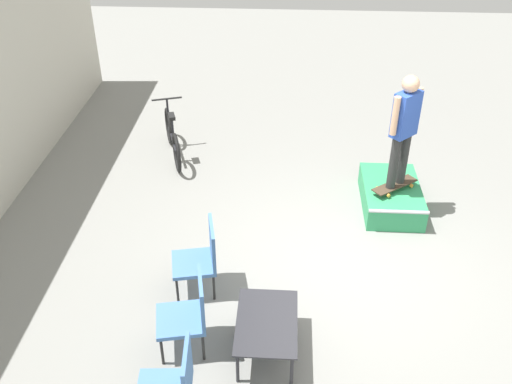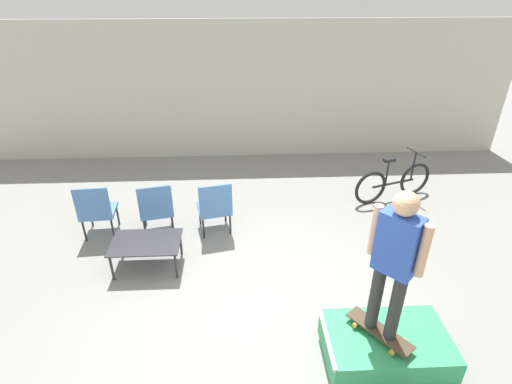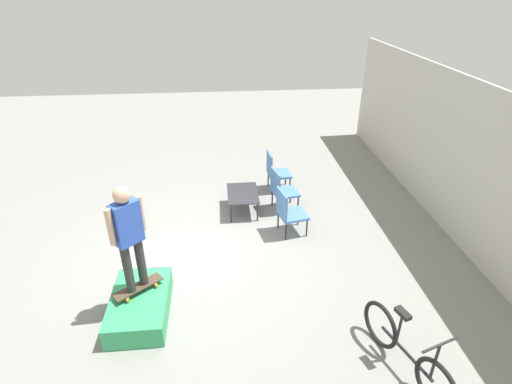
{
  "view_description": "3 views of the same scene",
  "coord_description": "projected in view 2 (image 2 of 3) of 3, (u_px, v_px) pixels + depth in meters",
  "views": [
    {
      "loc": [
        -5.83,
        0.83,
        4.94
      ],
      "look_at": [
        -0.06,
        1.18,
        1.14
      ],
      "focal_mm": 40.0,
      "sensor_mm": 36.0,
      "label": 1
    },
    {
      "loc": [
        -0.16,
        -3.73,
        3.8
      ],
      "look_at": [
        0.08,
        1.22,
        1.08
      ],
      "focal_mm": 28.0,
      "sensor_mm": 36.0,
      "label": 2
    },
    {
      "loc": [
        6.05,
        0.56,
        4.54
      ],
      "look_at": [
        -0.27,
        1.15,
        1.12
      ],
      "focal_mm": 28.0,
      "sensor_mm": 36.0,
      "label": 3
    }
  ],
  "objects": [
    {
      "name": "coffee_table",
      "position": [
        146.0,
        244.0,
        5.71
      ],
      "size": [
        0.99,
        0.66,
        0.44
      ],
      "color": "#2D2D33",
      "rests_on": "ground_plane"
    },
    {
      "name": "skateboard_on_ramp",
      "position": [
        379.0,
        331.0,
        4.27
      ],
      "size": [
        0.62,
        0.72,
        0.07
      ],
      "rotation": [
        0.0,
        0.0,
        -0.92
      ],
      "color": "#473828",
      "rests_on": "skate_ramp_box"
    },
    {
      "name": "patio_chair_center",
      "position": [
        156.0,
        207.0,
        6.38
      ],
      "size": [
        0.61,
        0.61,
        0.96
      ],
      "rotation": [
        0.0,
        0.0,
        3.35
      ],
      "color": "black",
      "rests_on": "ground_plane"
    },
    {
      "name": "ground_plane",
      "position": [
        254.0,
        312.0,
        5.1
      ],
      "size": [
        24.0,
        24.0,
        0.0
      ],
      "primitive_type": "plane",
      "color": "gray"
    },
    {
      "name": "patio_chair_right",
      "position": [
        215.0,
        206.0,
        6.42
      ],
      "size": [
        0.62,
        0.62,
        0.96
      ],
      "rotation": [
        0.0,
        0.0,
        3.35
      ],
      "color": "black",
      "rests_on": "ground_plane"
    },
    {
      "name": "bicycle",
      "position": [
        393.0,
        182.0,
        7.49
      ],
      "size": [
        1.61,
        0.67,
        0.92
      ],
      "rotation": [
        0.0,
        0.0,
        0.32
      ],
      "color": "black",
      "rests_on": "ground_plane"
    },
    {
      "name": "patio_chair_left",
      "position": [
        96.0,
        209.0,
        6.34
      ],
      "size": [
        0.56,
        0.56,
        0.96
      ],
      "rotation": [
        0.0,
        0.0,
        3.21
      ],
      "color": "black",
      "rests_on": "ground_plane"
    },
    {
      "name": "skate_ramp_box",
      "position": [
        385.0,
        346.0,
        4.41
      ],
      "size": [
        1.36,
        0.83,
        0.38
      ],
      "color": "#339E60",
      "rests_on": "ground_plane"
    },
    {
      "name": "person_skater",
      "position": [
        395.0,
        256.0,
        3.79
      ],
      "size": [
        0.42,
        0.44,
        1.69
      ],
      "rotation": [
        0.0,
        0.0,
        -0.81
      ],
      "color": "#2D2D2D",
      "rests_on": "skateboard_on_ramp"
    },
    {
      "name": "house_wall_back",
      "position": [
        244.0,
        92.0,
        8.79
      ],
      "size": [
        12.0,
        0.06,
        3.0
      ],
      "color": "beige",
      "rests_on": "ground_plane"
    }
  ]
}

